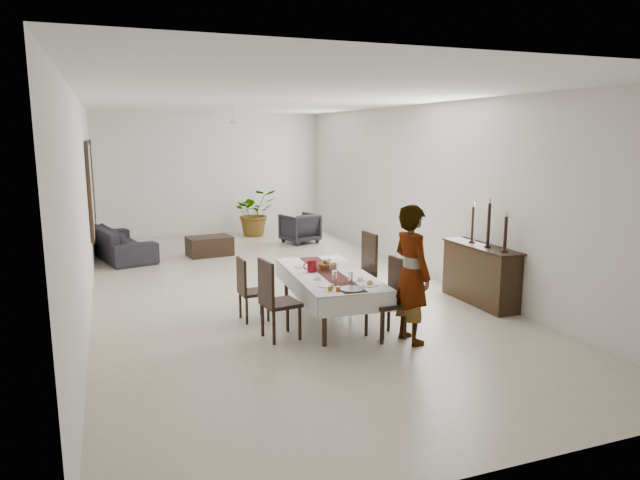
# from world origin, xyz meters

# --- Properties ---
(floor) EXTENTS (6.00, 12.00, 0.00)m
(floor) POSITION_xyz_m (0.00, 0.00, 0.00)
(floor) COLOR beige
(floor) RESTS_ON ground
(ceiling) EXTENTS (6.00, 12.00, 0.02)m
(ceiling) POSITION_xyz_m (0.00, 0.00, 3.20)
(ceiling) COLOR white
(ceiling) RESTS_ON wall_back
(wall_back) EXTENTS (6.00, 0.02, 3.20)m
(wall_back) POSITION_xyz_m (0.00, 6.00, 1.60)
(wall_back) COLOR white
(wall_back) RESTS_ON floor
(wall_front) EXTENTS (6.00, 0.02, 3.20)m
(wall_front) POSITION_xyz_m (0.00, -6.00, 1.60)
(wall_front) COLOR white
(wall_front) RESTS_ON floor
(wall_left) EXTENTS (0.02, 12.00, 3.20)m
(wall_left) POSITION_xyz_m (-3.00, 0.00, 1.60)
(wall_left) COLOR white
(wall_left) RESTS_ON floor
(wall_right) EXTENTS (0.02, 12.00, 3.20)m
(wall_right) POSITION_xyz_m (3.00, 0.00, 1.60)
(wall_right) COLOR white
(wall_right) RESTS_ON floor
(dining_table_top) EXTENTS (1.03, 2.21, 0.04)m
(dining_table_top) POSITION_xyz_m (0.26, -1.98, 0.65)
(dining_table_top) COLOR black
(dining_table_top) RESTS_ON table_leg_fl
(table_leg_fl) EXTENTS (0.07, 0.07, 0.63)m
(table_leg_fl) POSITION_xyz_m (-0.20, -2.98, 0.31)
(table_leg_fl) COLOR black
(table_leg_fl) RESTS_ON floor
(table_leg_fr) EXTENTS (0.07, 0.07, 0.63)m
(table_leg_fr) POSITION_xyz_m (0.59, -3.03, 0.31)
(table_leg_fr) COLOR black
(table_leg_fr) RESTS_ON floor
(table_leg_bl) EXTENTS (0.07, 0.07, 0.63)m
(table_leg_bl) POSITION_xyz_m (-0.07, -0.93, 0.31)
(table_leg_bl) COLOR black
(table_leg_bl) RESTS_ON floor
(table_leg_br) EXTENTS (0.07, 0.07, 0.63)m
(table_leg_br) POSITION_xyz_m (0.72, -0.98, 0.31)
(table_leg_br) COLOR black
(table_leg_br) RESTS_ON floor
(tablecloth_top) EXTENTS (1.20, 2.38, 0.01)m
(tablecloth_top) POSITION_xyz_m (0.26, -1.98, 0.68)
(tablecloth_top) COLOR silver
(tablecloth_top) RESTS_ON dining_table_top
(tablecloth_drape_left) EXTENTS (0.15, 2.31, 0.27)m
(tablecloth_drape_left) POSITION_xyz_m (-0.27, -1.95, 0.55)
(tablecloth_drape_left) COLOR silver
(tablecloth_drape_left) RESTS_ON dining_table_top
(tablecloth_drape_right) EXTENTS (0.15, 2.31, 0.27)m
(tablecloth_drape_right) POSITION_xyz_m (0.78, -2.01, 0.55)
(tablecloth_drape_right) COLOR white
(tablecloth_drape_right) RESTS_ON dining_table_top
(tablecloth_drape_near) EXTENTS (1.06, 0.08, 0.27)m
(tablecloth_drape_near) POSITION_xyz_m (0.18, -3.13, 0.55)
(tablecloth_drape_near) COLOR silver
(tablecloth_drape_near) RESTS_ON dining_table_top
(tablecloth_drape_far) EXTENTS (1.06, 0.08, 0.27)m
(tablecloth_drape_far) POSITION_xyz_m (0.33, -0.83, 0.55)
(tablecloth_drape_far) COLOR white
(tablecloth_drape_far) RESTS_ON dining_table_top
(table_runner) EXTENTS (0.45, 2.26, 0.00)m
(table_runner) POSITION_xyz_m (0.26, -1.98, 0.68)
(table_runner) COLOR #5B211A
(table_runner) RESTS_ON tablecloth_top
(red_pitcher) EXTENTS (0.14, 0.14, 0.18)m
(red_pitcher) POSITION_xyz_m (0.04, -1.83, 0.77)
(red_pitcher) COLOR maroon
(red_pitcher) RESTS_ON tablecloth_top
(pitcher_handle) EXTENTS (0.11, 0.02, 0.11)m
(pitcher_handle) POSITION_xyz_m (-0.03, -1.83, 0.77)
(pitcher_handle) COLOR maroon
(pitcher_handle) RESTS_ON red_pitcher
(wine_glass_near) EXTENTS (0.06, 0.06, 0.15)m
(wine_glass_near) POSITION_xyz_m (0.33, -2.57, 0.76)
(wine_glass_near) COLOR silver
(wine_glass_near) RESTS_ON tablecloth_top
(wine_glass_mid) EXTENTS (0.06, 0.06, 0.15)m
(wine_glass_mid) POSITION_xyz_m (0.14, -2.47, 0.76)
(wine_glass_mid) COLOR white
(wine_glass_mid) RESTS_ON tablecloth_top
(wine_glass_far) EXTENTS (0.06, 0.06, 0.15)m
(wine_glass_far) POSITION_xyz_m (0.30, -1.94, 0.76)
(wine_glass_far) COLOR white
(wine_glass_far) RESTS_ON tablecloth_top
(teacup_right) EXTENTS (0.08, 0.08, 0.05)m
(teacup_right) POSITION_xyz_m (0.49, -2.53, 0.71)
(teacup_right) COLOR white
(teacup_right) RESTS_ON saucer_right
(saucer_right) EXTENTS (0.13, 0.13, 0.01)m
(saucer_right) POSITION_xyz_m (0.49, -2.53, 0.69)
(saucer_right) COLOR white
(saucer_right) RESTS_ON tablecloth_top
(teacup_left) EXTENTS (0.08, 0.08, 0.05)m
(teacup_left) POSITION_xyz_m (-0.03, -2.28, 0.71)
(teacup_left) COLOR white
(teacup_left) RESTS_ON saucer_left
(saucer_left) EXTENTS (0.13, 0.13, 0.01)m
(saucer_left) POSITION_xyz_m (-0.03, -2.28, 0.69)
(saucer_left) COLOR white
(saucer_left) RESTS_ON tablecloth_top
(plate_near_right) EXTENTS (0.22, 0.22, 0.01)m
(plate_near_right) POSITION_xyz_m (0.50, -2.80, 0.69)
(plate_near_right) COLOR white
(plate_near_right) RESTS_ON tablecloth_top
(bread_near_right) EXTENTS (0.08, 0.08, 0.08)m
(bread_near_right) POSITION_xyz_m (0.50, -2.80, 0.71)
(bread_near_right) COLOR tan
(bread_near_right) RESTS_ON plate_near_right
(plate_near_left) EXTENTS (0.22, 0.22, 0.01)m
(plate_near_left) POSITION_xyz_m (-0.05, -2.63, 0.69)
(plate_near_left) COLOR white
(plate_near_left) RESTS_ON tablecloth_top
(plate_far_left) EXTENTS (0.22, 0.22, 0.01)m
(plate_far_left) POSITION_xyz_m (0.00, -1.47, 0.69)
(plate_far_left) COLOR white
(plate_far_left) RESTS_ON tablecloth_top
(serving_tray) EXTENTS (0.32, 0.32, 0.02)m
(serving_tray) POSITION_xyz_m (0.20, -2.92, 0.69)
(serving_tray) COLOR #393A3E
(serving_tray) RESTS_ON tablecloth_top
(jam_jar_a) EXTENTS (0.06, 0.06, 0.07)m
(jam_jar_a) POSITION_xyz_m (-0.00, -2.93, 0.72)
(jam_jar_a) COLOR #973F16
(jam_jar_a) RESTS_ON tablecloth_top
(jam_jar_b) EXTENTS (0.06, 0.06, 0.07)m
(jam_jar_b) POSITION_xyz_m (-0.09, -2.87, 0.72)
(jam_jar_b) COLOR #936315
(jam_jar_b) RESTS_ON tablecloth_top
(jam_jar_c) EXTENTS (0.06, 0.06, 0.07)m
(jam_jar_c) POSITION_xyz_m (-0.04, -2.79, 0.72)
(jam_jar_c) COLOR #9C4416
(jam_jar_c) RESTS_ON tablecloth_top
(fruit_basket) EXTENTS (0.27, 0.27, 0.09)m
(fruit_basket) POSITION_xyz_m (0.32, -1.76, 0.73)
(fruit_basket) COLOR brown
(fruit_basket) RESTS_ON tablecloth_top
(fruit_red) EXTENTS (0.08, 0.08, 0.08)m
(fruit_red) POSITION_xyz_m (0.34, -1.74, 0.79)
(fruit_red) COLOR maroon
(fruit_red) RESTS_ON fruit_basket
(fruit_green) EXTENTS (0.07, 0.07, 0.07)m
(fruit_green) POSITION_xyz_m (0.28, -1.73, 0.79)
(fruit_green) COLOR #587924
(fruit_green) RESTS_ON fruit_basket
(fruit_yellow) EXTENTS (0.08, 0.08, 0.08)m
(fruit_yellow) POSITION_xyz_m (0.31, -1.80, 0.79)
(fruit_yellow) COLOR orange
(fruit_yellow) RESTS_ON fruit_basket
(chair_right_near_seat) EXTENTS (0.51, 0.51, 0.05)m
(chair_right_near_seat) POSITION_xyz_m (0.66, -2.96, 0.46)
(chair_right_near_seat) COLOR black
(chair_right_near_seat) RESTS_ON chair_right_near_leg_fl
(chair_right_near_leg_fl) EXTENTS (0.05, 0.05, 0.44)m
(chair_right_near_leg_fl) POSITION_xyz_m (0.87, -3.12, 0.22)
(chair_right_near_leg_fl) COLOR black
(chair_right_near_leg_fl) RESTS_ON floor
(chair_right_near_leg_fr) EXTENTS (0.05, 0.05, 0.44)m
(chair_right_near_leg_fr) POSITION_xyz_m (0.82, -2.76, 0.22)
(chair_right_near_leg_fr) COLOR black
(chair_right_near_leg_fr) RESTS_ON floor
(chair_right_near_leg_bl) EXTENTS (0.05, 0.05, 0.44)m
(chair_right_near_leg_bl) POSITION_xyz_m (0.51, -3.17, 0.22)
(chair_right_near_leg_bl) COLOR black
(chair_right_near_leg_bl) RESTS_ON floor
(chair_right_near_leg_br) EXTENTS (0.05, 0.05, 0.44)m
(chair_right_near_leg_br) POSITION_xyz_m (0.46, -2.81, 0.22)
(chair_right_near_leg_br) COLOR black
(chair_right_near_leg_br) RESTS_ON floor
(chair_right_near_back) EXTENTS (0.11, 0.45, 0.57)m
(chair_right_near_back) POSITION_xyz_m (0.86, -2.93, 0.77)
(chair_right_near_back) COLOR black
(chair_right_near_back) RESTS_ON chair_right_near_seat
(chair_right_far_seat) EXTENTS (0.50, 0.50, 0.06)m
(chair_right_far_seat) POSITION_xyz_m (0.89, -1.51, 0.51)
(chair_right_far_seat) COLOR black
(chair_right_far_seat) RESTS_ON chair_right_far_leg_fl
(chair_right_far_leg_fl) EXTENTS (0.05, 0.05, 0.48)m
(chair_right_far_leg_fl) POSITION_xyz_m (1.09, -1.70, 0.24)
(chair_right_far_leg_fl) COLOR black
(chair_right_far_leg_fl) RESTS_ON floor
(chair_right_far_leg_fr) EXTENTS (0.05, 0.05, 0.48)m
(chair_right_far_leg_fr) POSITION_xyz_m (1.09, -1.31, 0.24)
(chair_right_far_leg_fr) COLOR black
(chair_right_far_leg_fr) RESTS_ON floor
(chair_right_far_leg_bl) EXTENTS (0.05, 0.05, 0.48)m
(chair_right_far_leg_bl) POSITION_xyz_m (0.70, -1.71, 0.24)
(chair_right_far_leg_bl) COLOR black
(chair_right_far_leg_bl) RESTS_ON floor
(chair_right_far_leg_br) EXTENTS (0.05, 0.05, 0.48)m
(chair_right_far_leg_br) POSITION_xyz_m (0.69, -1.32, 0.24)
(chair_right_far_leg_br) COLOR black
(chair_right_far_leg_br) RESTS_ON floor
(chair_right_far_back) EXTENTS (0.06, 0.49, 0.62)m
(chair_right_far_back) POSITION_xyz_m (1.11, -1.50, 0.84)
(chair_right_far_back) COLOR black
(chair_right_far_back) RESTS_ON chair_right_far_seat
(chair_left_near_seat) EXTENTS (0.51, 0.51, 0.05)m
(chair_left_near_seat) POSITION_xyz_m (-0.63, -2.50, 0.47)
(chair_left_near_seat) COLOR black
(chair_left_near_seat) RESTS_ON chair_left_near_leg_fl
(chair_left_near_leg_fl) EXTENTS (0.05, 0.05, 0.44)m
(chair_left_near_leg_fl) POSITION_xyz_m (-0.84, -2.34, 0.22)
(chair_left_near_leg_fl) COLOR black
(chair_left_near_leg_fl) RESTS_ON floor
(chair_left_near_leg_fr) EXTENTS (0.05, 0.05, 0.44)m
(chair_left_near_leg_fr) POSITION_xyz_m (-0.78, -2.70, 0.22)
(chair_left_near_leg_fr) COLOR black
(chair_left_near_leg_fr) RESTS_ON floor
(chair_left_near_leg_bl) EXTENTS (0.05, 0.05, 0.44)m
(chair_left_near_leg_bl) POSITION_xyz_m (-0.47, -2.29, 0.22)
(chair_left_near_leg_bl) COLOR black
(chair_left_near_leg_bl) RESTS_ON floor
(chair_left_near_leg_br) EXTENTS (0.05, 0.05, 0.44)m
(chair_left_near_leg_br) POSITION_xyz_m (-0.42, -2.65, 0.22)
(chair_left_near_leg_br) COLOR black
(chair_left_near_leg_br) RESTS_ON floor
(chair_left_near_back) EXTENTS (0.10, 0.45, 0.57)m
(chair_left_near_back) POSITION_xyz_m (-0.83, -2.53, 0.78)
(chair_left_near_back) COLOR black
(chair_left_near_back) RESTS_ON chair_left_near_seat
(chair_left_far_seat) EXTENTS (0.41, 0.41, 0.04)m
(chair_left_far_seat) POSITION_xyz_m (-0.78, -1.64, 0.41)
(chair_left_far_seat) COLOR black
(chair_left_far_seat) RESTS_ON chair_left_far_leg_fl
(chair_left_far_leg_fl) EXTENTS (0.04, 0.04, 0.38)m
(chair_left_far_leg_fl) POSITION_xyz_m (-0.95, -1.49, 0.19)
(chair_left_far_leg_fl) COLOR black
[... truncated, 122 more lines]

